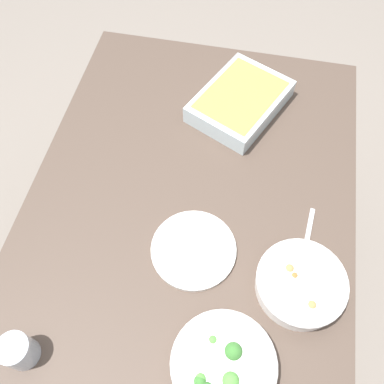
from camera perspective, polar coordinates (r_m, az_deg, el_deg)
The scene contains 8 objects.
ground_plane at distance 1.83m, azimuth 0.00°, elevation -11.78°, with size 6.00×6.00×0.00m, color slate.
dining_table at distance 1.23m, azimuth 0.00°, elevation -2.11°, with size 1.20×0.90×0.74m.
stew_bowl at distance 1.05m, azimuth 14.75°, elevation -12.13°, with size 0.22×0.22×0.06m.
broccoli_bowl at distance 0.98m, azimuth 4.33°, elevation -22.69°, with size 0.23×0.23×0.07m.
baking_dish at distance 1.32m, azimuth 6.67°, elevation 12.42°, with size 0.36×0.33×0.06m.
drink_cup at distance 1.04m, azimuth -22.73°, elevation -19.61°, with size 0.07×0.07×0.08m.
side_plate at distance 1.07m, azimuth 0.22°, elevation -7.93°, with size 0.22×0.22×0.01m, color silver.
spoon_by_stew at distance 1.12m, azimuth 15.43°, elevation -7.15°, with size 0.18×0.04×0.01m.
Camera 1 is at (-0.57, -0.12, 1.74)m, focal length 38.68 mm.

